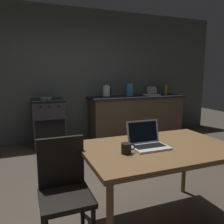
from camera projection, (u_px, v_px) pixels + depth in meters
ground_plane at (117, 188)px, 2.83m from camera, size 12.00×12.00×0.00m
back_wall at (87, 75)px, 4.96m from camera, size 6.40×0.10×2.76m
kitchen_counter at (136, 116)px, 5.16m from camera, size 2.16×0.64×0.92m
stove_oven at (49, 123)px, 4.46m from camera, size 0.60×0.62×0.92m
dining_table at (159, 154)px, 2.06m from camera, size 1.36×0.90×0.76m
chair at (64, 186)px, 1.82m from camera, size 0.40×0.40×0.89m
laptop at (148, 142)px, 2.02m from camera, size 0.32×0.27×0.22m
electric_kettle at (106, 91)px, 4.81m from camera, size 0.18×0.16×0.25m
bottle at (166, 89)px, 5.29m from camera, size 0.07×0.07×0.28m
frying_pan at (46, 98)px, 4.35m from camera, size 0.23×0.40×0.05m
coffee_mug at (127, 148)px, 1.86m from camera, size 0.12×0.09×0.09m
cereal_box at (129, 90)px, 5.02m from camera, size 0.13×0.05×0.28m
dish_rack at (152, 93)px, 5.22m from camera, size 0.34×0.26×0.21m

